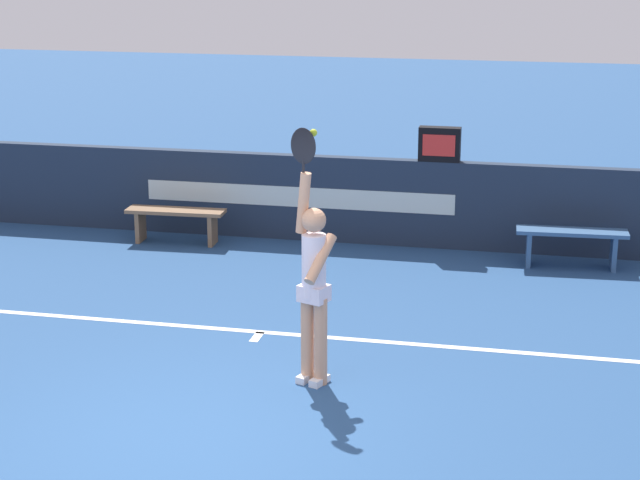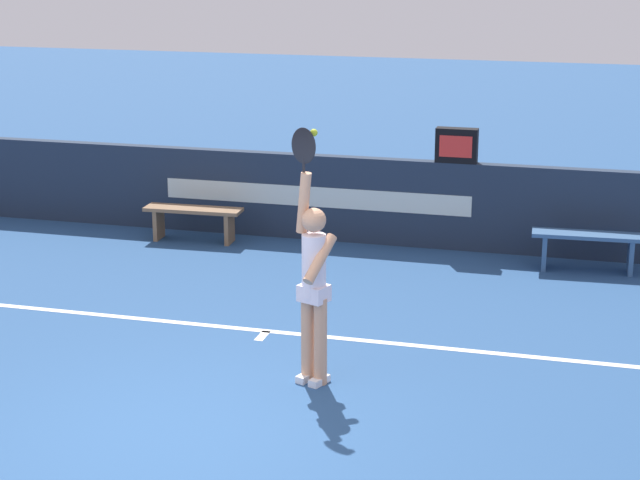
% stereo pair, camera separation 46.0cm
% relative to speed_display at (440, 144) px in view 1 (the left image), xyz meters
% --- Properties ---
extents(ground_plane, '(60.00, 60.00, 0.00)m').
position_rel_speed_display_xyz_m(ground_plane, '(-1.51, -6.45, -1.46)').
color(ground_plane, navy).
extents(court_lines, '(11.67, 5.88, 0.00)m').
position_rel_speed_display_xyz_m(court_lines, '(-1.51, -6.62, -1.45)').
color(court_lines, white).
rests_on(court_lines, ground).
extents(back_wall, '(17.31, 0.19, 1.22)m').
position_rel_speed_display_xyz_m(back_wall, '(-1.51, 0.00, -0.84)').
color(back_wall, '#1F2B3F').
rests_on(back_wall, ground).
extents(speed_display, '(0.57, 0.19, 0.47)m').
position_rel_speed_display_xyz_m(speed_display, '(0.00, 0.00, 0.00)').
color(speed_display, black).
rests_on(speed_display, back_wall).
extents(tennis_player, '(0.46, 0.48, 2.49)m').
position_rel_speed_display_xyz_m(tennis_player, '(-0.65, -4.95, -0.41)').
color(tennis_player, tan).
rests_on(tennis_player, ground).
extents(tennis_ball, '(0.07, 0.07, 0.07)m').
position_rel_speed_display_xyz_m(tennis_ball, '(-0.66, -4.87, 0.99)').
color(tennis_ball, '#C6E12E').
extents(courtside_bench_near, '(1.40, 0.42, 0.49)m').
position_rel_speed_display_xyz_m(courtside_bench_near, '(-3.62, -0.58, -1.09)').
color(courtside_bench_near, '#846245').
rests_on(courtside_bench_near, ground).
extents(courtside_bench_far, '(1.44, 0.43, 0.51)m').
position_rel_speed_display_xyz_m(courtside_bench_far, '(1.82, -0.58, -1.07)').
color(courtside_bench_far, '#355985').
rests_on(courtside_bench_far, ground).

